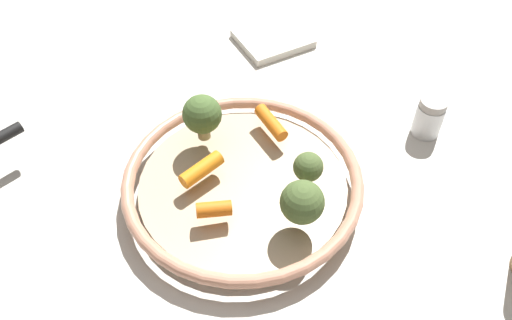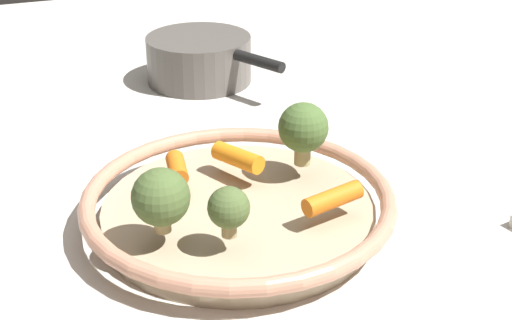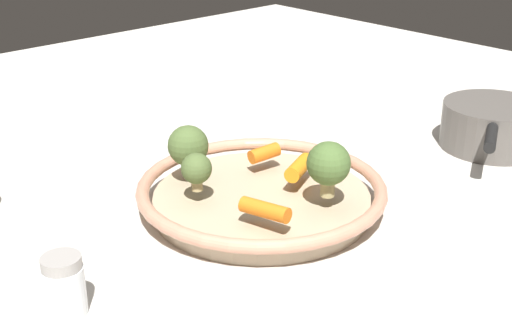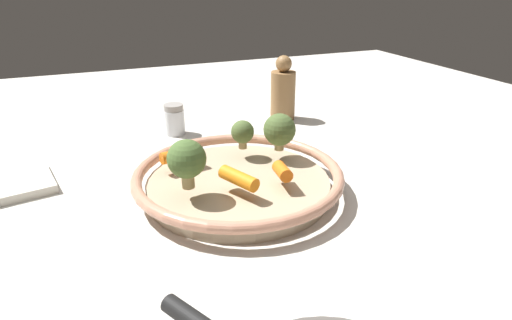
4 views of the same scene
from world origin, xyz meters
TOP-DOWN VIEW (x-y plane):
  - ground_plane at (0.00, 0.00)m, footprint 1.97×1.97m
  - serving_bowl at (0.00, 0.00)m, footprint 0.32×0.32m
  - baby_carrot_near_rim at (0.06, 0.07)m, footprint 0.03×0.06m
  - baby_carrot_back at (-0.05, 0.02)m, footprint 0.06×0.04m
  - baby_carrot_right at (-0.05, -0.05)m, footprint 0.05×0.03m
  - broccoli_floret_small at (-0.03, 0.08)m, footprint 0.05×0.05m
  - broccoli_floret_edge at (0.08, -0.04)m, footprint 0.04×0.04m
  - broccoli_floret_mid at (0.05, -0.09)m, footprint 0.05×0.05m
  - salt_shaker at (0.29, 0.03)m, footprint 0.04×0.04m
  - dish_towel at (0.15, 0.32)m, footprint 0.14×0.12m

SIDE VIEW (x-z plane):
  - ground_plane at x=0.00m, z-range 0.00..0.00m
  - dish_towel at x=0.15m, z-range 0.00..0.01m
  - serving_bowl at x=0.00m, z-range 0.00..0.04m
  - salt_shaker at x=0.29m, z-range 0.00..0.06m
  - baby_carrot_near_rim at x=0.06m, z-range 0.04..0.06m
  - baby_carrot_right at x=-0.05m, z-range 0.04..0.06m
  - baby_carrot_back at x=-0.05m, z-range 0.04..0.06m
  - broccoli_floret_edge at x=0.08m, z-range 0.04..0.09m
  - broccoli_floret_mid at x=0.05m, z-range 0.04..0.11m
  - broccoli_floret_small at x=-0.03m, z-range 0.05..0.12m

